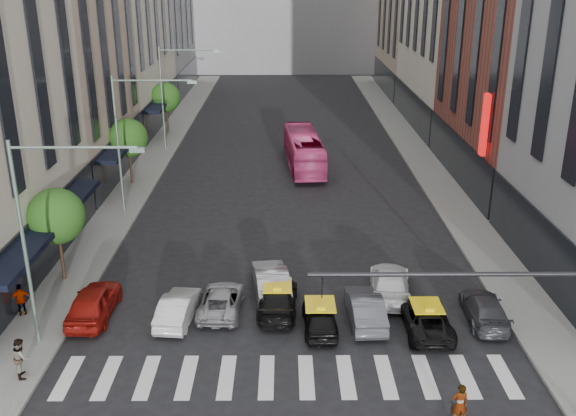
{
  "coord_description": "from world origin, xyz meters",
  "views": [
    {
      "loc": [
        -0.27,
        -20.25,
        15.37
      ],
      "look_at": [
        -0.08,
        10.19,
        4.0
      ],
      "focal_mm": 40.0,
      "sensor_mm": 36.0,
      "label": 1
    }
  ],
  "objects_px": {
    "streetlamp_mid": "(131,127)",
    "taxi_center": "(320,317)",
    "taxi_left": "(278,298)",
    "bus": "(304,150)",
    "pedestrian_far": "(21,300)",
    "car_red": "(94,302)",
    "pedestrian_near": "(21,357)",
    "streetlamp_far": "(172,85)",
    "car_white_front": "(178,307)",
    "streetlamp_near": "(43,218)"
  },
  "relations": [
    {
      "from": "car_red",
      "to": "taxi_center",
      "type": "bearing_deg",
      "value": 173.7
    },
    {
      "from": "car_red",
      "to": "bus",
      "type": "relative_size",
      "value": 0.43
    },
    {
      "from": "streetlamp_mid",
      "to": "taxi_center",
      "type": "xyz_separation_m",
      "value": [
        11.37,
        -14.89,
        -5.27
      ]
    },
    {
      "from": "taxi_left",
      "to": "pedestrian_near",
      "type": "distance_m",
      "value": 11.43
    },
    {
      "from": "bus",
      "to": "streetlamp_mid",
      "type": "bearing_deg",
      "value": 38.32
    },
    {
      "from": "streetlamp_mid",
      "to": "car_white_front",
      "type": "distance_m",
      "value": 15.72
    },
    {
      "from": "streetlamp_near",
      "to": "streetlamp_mid",
      "type": "relative_size",
      "value": 1.0
    },
    {
      "from": "bus",
      "to": "pedestrian_near",
      "type": "bearing_deg",
      "value": 63.08
    },
    {
      "from": "car_white_front",
      "to": "taxi_left",
      "type": "bearing_deg",
      "value": -163.69
    },
    {
      "from": "streetlamp_near",
      "to": "taxi_center",
      "type": "relative_size",
      "value": 2.41
    },
    {
      "from": "streetlamp_far",
      "to": "pedestrian_far",
      "type": "xyz_separation_m",
      "value": [
        -2.5,
        -29.73,
        -4.96
      ]
    },
    {
      "from": "car_white_front",
      "to": "taxi_left",
      "type": "height_order",
      "value": "taxi_left"
    },
    {
      "from": "pedestrian_far",
      "to": "car_red",
      "type": "bearing_deg",
      "value": 162.62
    },
    {
      "from": "car_white_front",
      "to": "streetlamp_mid",
      "type": "bearing_deg",
      "value": -65.0
    },
    {
      "from": "streetlamp_mid",
      "to": "streetlamp_far",
      "type": "height_order",
      "value": "same"
    },
    {
      "from": "pedestrian_near",
      "to": "car_red",
      "type": "bearing_deg",
      "value": -38.77
    },
    {
      "from": "streetlamp_near",
      "to": "streetlamp_mid",
      "type": "xyz_separation_m",
      "value": [
        0.0,
        16.0,
        0.0
      ]
    },
    {
      "from": "streetlamp_mid",
      "to": "taxi_left",
      "type": "height_order",
      "value": "streetlamp_mid"
    },
    {
      "from": "streetlamp_near",
      "to": "pedestrian_near",
      "type": "height_order",
      "value": "streetlamp_near"
    },
    {
      "from": "car_white_front",
      "to": "bus",
      "type": "height_order",
      "value": "bus"
    },
    {
      "from": "streetlamp_near",
      "to": "bus",
      "type": "distance_m",
      "value": 29.2
    },
    {
      "from": "car_white_front",
      "to": "taxi_left",
      "type": "distance_m",
      "value": 4.68
    },
    {
      "from": "taxi_left",
      "to": "bus",
      "type": "xyz_separation_m",
      "value": [
        1.93,
        23.69,
        0.8
      ]
    },
    {
      "from": "taxi_center",
      "to": "taxi_left",
      "type": "bearing_deg",
      "value": -43.27
    },
    {
      "from": "streetlamp_far",
      "to": "streetlamp_mid",
      "type": "bearing_deg",
      "value": -90.0
    },
    {
      "from": "taxi_center",
      "to": "pedestrian_far",
      "type": "height_order",
      "value": "pedestrian_far"
    },
    {
      "from": "streetlamp_far",
      "to": "pedestrian_near",
      "type": "xyz_separation_m",
      "value": [
        -0.64,
        -34.54,
        -4.92
      ]
    },
    {
      "from": "pedestrian_near",
      "to": "pedestrian_far",
      "type": "xyz_separation_m",
      "value": [
        -1.86,
        4.81,
        -0.04
      ]
    },
    {
      "from": "taxi_left",
      "to": "taxi_center",
      "type": "relative_size",
      "value": 1.23
    },
    {
      "from": "streetlamp_far",
      "to": "car_red",
      "type": "relative_size",
      "value": 2.0
    },
    {
      "from": "car_red",
      "to": "pedestrian_near",
      "type": "height_order",
      "value": "pedestrian_near"
    },
    {
      "from": "taxi_left",
      "to": "bus",
      "type": "distance_m",
      "value": 23.78
    },
    {
      "from": "streetlamp_far",
      "to": "car_red",
      "type": "height_order",
      "value": "streetlamp_far"
    },
    {
      "from": "streetlamp_mid",
      "to": "streetlamp_far",
      "type": "relative_size",
      "value": 1.0
    },
    {
      "from": "streetlamp_mid",
      "to": "pedestrian_far",
      "type": "relative_size",
      "value": 5.69
    },
    {
      "from": "streetlamp_near",
      "to": "streetlamp_far",
      "type": "xyz_separation_m",
      "value": [
        0.0,
        32.0,
        0.0
      ]
    },
    {
      "from": "streetlamp_mid",
      "to": "pedestrian_near",
      "type": "distance_m",
      "value": 19.2
    },
    {
      "from": "streetlamp_mid",
      "to": "pedestrian_near",
      "type": "relative_size",
      "value": 5.39
    },
    {
      "from": "streetlamp_mid",
      "to": "taxi_center",
      "type": "height_order",
      "value": "streetlamp_mid"
    },
    {
      "from": "streetlamp_mid",
      "to": "car_red",
      "type": "distance_m",
      "value": 14.62
    },
    {
      "from": "streetlamp_near",
      "to": "pedestrian_far",
      "type": "height_order",
      "value": "streetlamp_near"
    },
    {
      "from": "streetlamp_near",
      "to": "taxi_center",
      "type": "xyz_separation_m",
      "value": [
        11.37,
        1.11,
        -5.27
      ]
    },
    {
      "from": "streetlamp_far",
      "to": "taxi_left",
      "type": "distance_m",
      "value": 31.1
    },
    {
      "from": "bus",
      "to": "pedestrian_near",
      "type": "xyz_separation_m",
      "value": [
        -12.01,
        -29.07,
        -0.48
      ]
    },
    {
      "from": "car_white_front",
      "to": "pedestrian_near",
      "type": "distance_m",
      "value": 7.13
    },
    {
      "from": "streetlamp_near",
      "to": "pedestrian_near",
      "type": "distance_m",
      "value": 5.57
    },
    {
      "from": "streetlamp_far",
      "to": "pedestrian_near",
      "type": "distance_m",
      "value": 34.9
    },
    {
      "from": "taxi_center",
      "to": "bus",
      "type": "height_order",
      "value": "bus"
    },
    {
      "from": "streetlamp_far",
      "to": "taxi_left",
      "type": "bearing_deg",
      "value": -72.06
    },
    {
      "from": "pedestrian_far",
      "to": "bus",
      "type": "bearing_deg",
      "value": -138.31
    }
  ]
}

